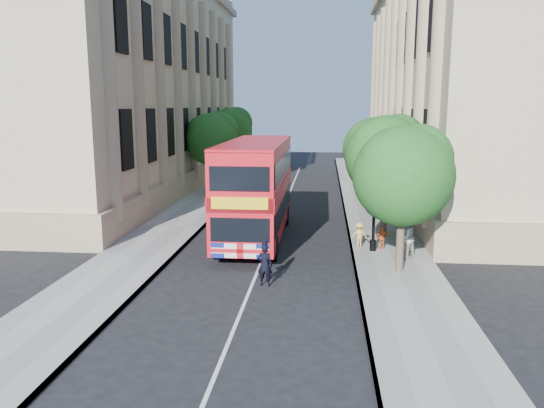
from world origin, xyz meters
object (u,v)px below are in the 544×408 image
(lamp_post, at_px, (374,200))
(woman_pedestrian, at_px, (406,237))
(double_decker_bus, at_px, (256,187))
(police_constable, at_px, (265,265))
(box_van, at_px, (233,195))

(lamp_post, xyz_separation_m, woman_pedestrian, (1.34, -1.05, -1.46))
(double_decker_bus, relative_size, police_constable, 6.60)
(lamp_post, height_order, box_van, lamp_post)
(box_van, bearing_deg, woman_pedestrian, -41.50)
(police_constable, bearing_deg, woman_pedestrian, -138.32)
(double_decker_bus, relative_size, box_van, 2.27)
(lamp_post, xyz_separation_m, double_decker_bus, (-5.74, 2.10, 0.21))
(lamp_post, distance_m, woman_pedestrian, 2.24)
(lamp_post, relative_size, double_decker_bus, 0.48)
(lamp_post, relative_size, woman_pedestrian, 2.77)
(box_van, xyz_separation_m, woman_pedestrian, (9.24, -8.75, -0.25))
(double_decker_bus, distance_m, box_van, 6.17)
(box_van, bearing_deg, police_constable, -73.06)
(woman_pedestrian, bearing_deg, lamp_post, -76.52)
(woman_pedestrian, bearing_deg, police_constable, -4.34)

